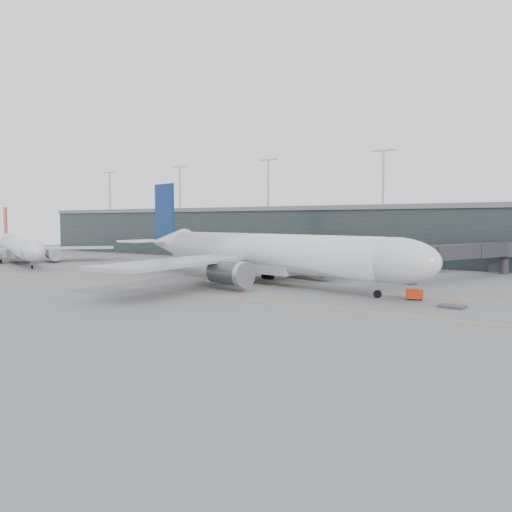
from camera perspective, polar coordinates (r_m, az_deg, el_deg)
The scene contains 18 objects.
ground at distance 92.96m, azimuth 1.35°, elevation -2.83°, with size 320.00×320.00×0.00m, color slate.
taxiline_a at distance 89.62m, azimuth -0.02°, elevation -3.08°, with size 160.00×0.25×0.02m, color gold.
taxiline_b at distance 76.90m, azimuth -6.63°, elevation -4.29°, with size 160.00×0.25×0.02m, color gold.
taxiline_lead_main at distance 108.17m, azimuth 9.25°, elevation -1.92°, with size 0.25×60.00×0.02m, color gold.
taxiline_lead_adj at distance 158.60m, azimuth -18.12°, elevation -0.19°, with size 0.25×60.00×0.02m, color gold.
terminal at distance 144.78m, azimuth 13.67°, elevation 2.53°, with size 240.00×36.00×29.00m.
main_aircraft at distance 88.60m, azimuth 0.76°, elevation 0.35°, with size 68.30×63.11×19.31m.
jet_bridge at distance 103.86m, azimuth 20.97°, elevation 0.45°, with size 19.57×44.66×6.81m.
second_aircraft at distance 144.63m, azimuth -25.47°, elevation 0.93°, with size 52.12×48.09×15.28m.
gse_cart at distance 73.72m, azimuth 17.67°, elevation -4.16°, with size 2.55×2.08×1.50m.
baggage_dolly at distance 68.89m, azimuth 21.55°, elevation -5.37°, with size 3.06×2.45×0.31m, color #37373C.
uld_a at distance 104.90m, azimuth 1.31°, elevation -1.59°, with size 2.19×2.00×1.62m.
uld_b at distance 103.77m, azimuth 4.49°, elevation -1.56°, with size 2.62×2.36×1.95m.
uld_c at distance 101.51m, azimuth 3.45°, elevation -1.65°, with size 2.36×1.93×2.06m.
cone_nose at distance 73.91m, azimuth 22.18°, elevation -4.61°, with size 0.47×0.47×0.75m, color orange.
cone_wing_stbd at distance 71.50m, azimuth -1.47°, elevation -4.59°, with size 0.48×0.48×0.76m, color #DE3F0C.
cone_wing_port at distance 99.76m, azimuth 8.85°, elevation -2.20°, with size 0.47×0.47×0.74m, color #EE430D.
cone_tail at distance 89.81m, azimuth -5.98°, elevation -2.89°, with size 0.40×0.40×0.63m, color orange.
Camera 1 is at (49.08, -78.16, 11.06)m, focal length 35.00 mm.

